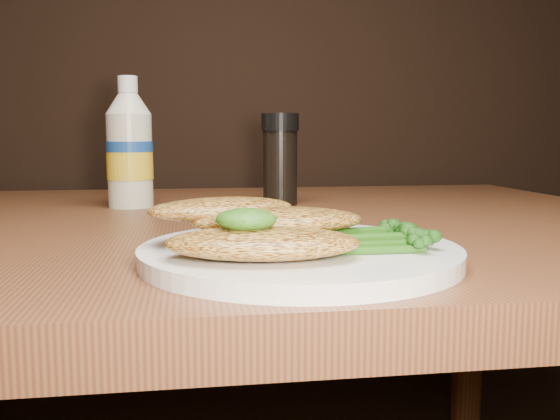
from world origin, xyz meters
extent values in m
cylinder|color=white|center=(0.10, 0.78, 0.76)|extent=(0.25, 0.25, 0.01)
ellipsoid|color=gold|center=(0.06, 0.74, 0.77)|extent=(0.14, 0.09, 0.02)
ellipsoid|color=gold|center=(0.08, 0.79, 0.78)|extent=(0.14, 0.07, 0.02)
ellipsoid|color=gold|center=(0.04, 0.81, 0.79)|extent=(0.13, 0.09, 0.02)
ellipsoid|color=#133808|center=(0.05, 0.74, 0.79)|extent=(0.05, 0.05, 0.02)
camera|label=1|loc=(0.01, 0.33, 0.85)|focal=39.12mm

